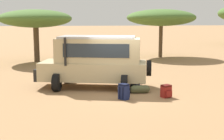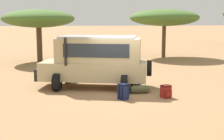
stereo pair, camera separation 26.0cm
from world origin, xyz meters
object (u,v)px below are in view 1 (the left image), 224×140
at_px(acacia_tree_left_mid, 161,18).
at_px(backpack_cluster_center, 135,83).
at_px(safari_vehicle, 96,60).
at_px(acacia_tree_far_left, 36,19).
at_px(duffel_bag_soft_canvas, 140,89).
at_px(backpack_near_rear_wheel, 166,91).
at_px(backpack_beside_front_wheel, 124,92).
at_px(duffel_bag_low_black_case, 121,87).

bearing_deg(acacia_tree_left_mid, backpack_cluster_center, -114.53).
relative_size(safari_vehicle, backpack_cluster_center, 9.29).
height_order(backpack_cluster_center, acacia_tree_far_left, acacia_tree_far_left).
distance_m(safari_vehicle, duffel_bag_soft_canvas, 2.55).
bearing_deg(backpack_near_rear_wheel, backpack_beside_front_wheel, -179.92).
bearing_deg(acacia_tree_far_left, duffel_bag_soft_canvas, -66.88).
bearing_deg(backpack_beside_front_wheel, acacia_tree_far_left, 107.76).
distance_m(duffel_bag_soft_canvas, acacia_tree_far_left, 12.89).
height_order(backpack_beside_front_wheel, duffel_bag_soft_canvas, backpack_beside_front_wheel).
bearing_deg(acacia_tree_far_left, backpack_beside_front_wheel, -72.24).
xyz_separation_m(backpack_beside_front_wheel, backpack_cluster_center, (0.94, 1.74, -0.03)).
bearing_deg(duffel_bag_soft_canvas, duffel_bag_low_black_case, 137.08).
bearing_deg(acacia_tree_far_left, acacia_tree_left_mid, 5.81).
bearing_deg(backpack_near_rear_wheel, acacia_tree_left_mid, 71.52).
height_order(backpack_near_rear_wheel, duffel_bag_soft_canvas, backpack_near_rear_wheel).
relative_size(backpack_cluster_center, duffel_bag_soft_canvas, 0.65).
distance_m(backpack_near_rear_wheel, duffel_bag_low_black_case, 2.21).
xyz_separation_m(safari_vehicle, backpack_near_rear_wheel, (2.60, -2.43, -1.04)).
distance_m(duffel_bag_soft_canvas, acacia_tree_left_mid, 14.03).
relative_size(duffel_bag_low_black_case, acacia_tree_left_mid, 0.14).
bearing_deg(safari_vehicle, duffel_bag_low_black_case, -39.37).
bearing_deg(backpack_cluster_center, acacia_tree_left_mid, 65.47).
bearing_deg(safari_vehicle, acacia_tree_far_left, 107.64).
distance_m(duffel_bag_low_black_case, duffel_bag_soft_canvas, 0.93).
bearing_deg(duffel_bag_low_black_case, safari_vehicle, 140.63).
height_order(backpack_beside_front_wheel, backpack_near_rear_wheel, backpack_beside_front_wheel).
bearing_deg(safari_vehicle, duffel_bag_soft_canvas, -40.82).
distance_m(safari_vehicle, backpack_cluster_center, 2.13).
distance_m(backpack_beside_front_wheel, duffel_bag_low_black_case, 1.60).
bearing_deg(backpack_near_rear_wheel, backpack_cluster_center, 116.37).
xyz_separation_m(backpack_cluster_center, acacia_tree_left_mid, (5.37, 11.77, 3.07)).
xyz_separation_m(duffel_bag_low_black_case, acacia_tree_far_left, (-4.23, 10.88, 3.08)).
relative_size(backpack_cluster_center, acacia_tree_far_left, 0.10).
bearing_deg(duffel_bag_low_black_case, duffel_bag_soft_canvas, -42.92).
height_order(backpack_beside_front_wheel, acacia_tree_left_mid, acacia_tree_left_mid).
height_order(duffel_bag_soft_canvas, acacia_tree_left_mid, acacia_tree_left_mid).
relative_size(backpack_beside_front_wheel, backpack_near_rear_wheel, 1.23).
distance_m(backpack_cluster_center, acacia_tree_left_mid, 13.30).
relative_size(backpack_near_rear_wheel, acacia_tree_left_mid, 0.09).
distance_m(backpack_near_rear_wheel, acacia_tree_far_left, 14.06).
bearing_deg(acacia_tree_left_mid, backpack_near_rear_wheel, -108.48).
height_order(safari_vehicle, backpack_cluster_center, safari_vehicle).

